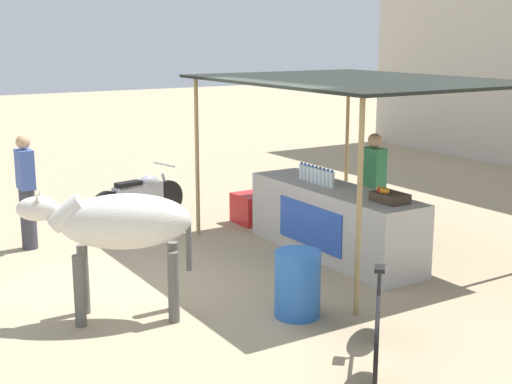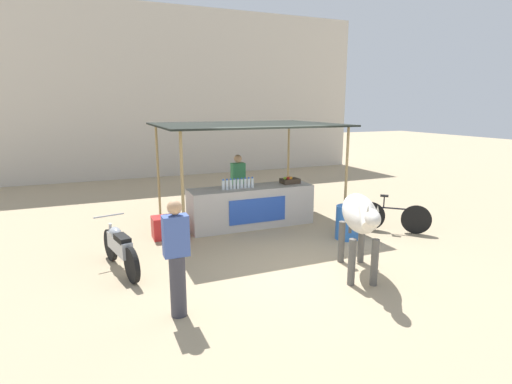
{
  "view_description": "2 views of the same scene",
  "coord_description": "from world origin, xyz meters",
  "px_view_note": "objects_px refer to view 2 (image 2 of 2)",
  "views": [
    {
      "loc": [
        7.57,
        -3.75,
        3.02
      ],
      "look_at": [
        -0.0,
        0.94,
        1.04
      ],
      "focal_mm": 50.0,
      "sensor_mm": 36.0,
      "label": 1
    },
    {
      "loc": [
        -3.49,
        -6.43,
        2.86
      ],
      "look_at": [
        -0.44,
        0.86,
        1.14
      ],
      "focal_mm": 28.0,
      "sensor_mm": 36.0,
      "label": 2
    }
  ],
  "objects_px": {
    "cooler_box": "(166,227)",
    "passerby_on_street": "(177,258)",
    "vendor_behind_counter": "(238,186)",
    "motorcycle_parked": "(120,247)",
    "stall_counter": "(251,206)",
    "fruit_crate": "(290,181)",
    "water_barrel": "(347,222)",
    "cow": "(360,217)",
    "bicycle_leaning": "(393,217)"
  },
  "relations": [
    {
      "from": "cow",
      "to": "motorcycle_parked",
      "type": "xyz_separation_m",
      "value": [
        -3.75,
        1.77,
        -0.6
      ]
    },
    {
      "from": "fruit_crate",
      "to": "passerby_on_street",
      "type": "distance_m",
      "value": 5.06
    },
    {
      "from": "cooler_box",
      "to": "stall_counter",
      "type": "bearing_deg",
      "value": 2.7
    },
    {
      "from": "motorcycle_parked",
      "to": "passerby_on_street",
      "type": "bearing_deg",
      "value": -72.42
    },
    {
      "from": "water_barrel",
      "to": "cow",
      "type": "distance_m",
      "value": 2.02
    },
    {
      "from": "stall_counter",
      "to": "passerby_on_street",
      "type": "xyz_separation_m",
      "value": [
        -2.52,
        -3.53,
        0.37
      ]
    },
    {
      "from": "fruit_crate",
      "to": "motorcycle_parked",
      "type": "height_order",
      "value": "fruit_crate"
    },
    {
      "from": "stall_counter",
      "to": "fruit_crate",
      "type": "relative_size",
      "value": 6.82
    },
    {
      "from": "cooler_box",
      "to": "water_barrel",
      "type": "relative_size",
      "value": 0.82
    },
    {
      "from": "bicycle_leaning",
      "to": "passerby_on_street",
      "type": "height_order",
      "value": "passerby_on_street"
    },
    {
      "from": "stall_counter",
      "to": "vendor_behind_counter",
      "type": "distance_m",
      "value": 0.84
    },
    {
      "from": "vendor_behind_counter",
      "to": "motorcycle_parked",
      "type": "height_order",
      "value": "vendor_behind_counter"
    },
    {
      "from": "cooler_box",
      "to": "fruit_crate",
      "type": "bearing_deg",
      "value": 2.62
    },
    {
      "from": "stall_counter",
      "to": "vendor_behind_counter",
      "type": "height_order",
      "value": "vendor_behind_counter"
    },
    {
      "from": "motorcycle_parked",
      "to": "bicycle_leaning",
      "type": "xyz_separation_m",
      "value": [
        5.98,
        -0.1,
        -0.08
      ]
    },
    {
      "from": "water_barrel",
      "to": "vendor_behind_counter",
      "type": "bearing_deg",
      "value": 123.5
    },
    {
      "from": "fruit_crate",
      "to": "cooler_box",
      "type": "xyz_separation_m",
      "value": [
        -3.12,
        -0.14,
        -0.79
      ]
    },
    {
      "from": "vendor_behind_counter",
      "to": "cow",
      "type": "relative_size",
      "value": 0.92
    },
    {
      "from": "cooler_box",
      "to": "motorcycle_parked",
      "type": "height_order",
      "value": "motorcycle_parked"
    },
    {
      "from": "cooler_box",
      "to": "cow",
      "type": "height_order",
      "value": "cow"
    },
    {
      "from": "cow",
      "to": "bicycle_leaning",
      "type": "xyz_separation_m",
      "value": [
        2.23,
        1.67,
        -0.68
      ]
    },
    {
      "from": "water_barrel",
      "to": "fruit_crate",
      "type": "bearing_deg",
      "value": 106.44
    },
    {
      "from": "stall_counter",
      "to": "cooler_box",
      "type": "distance_m",
      "value": 2.08
    },
    {
      "from": "water_barrel",
      "to": "cow",
      "type": "bearing_deg",
      "value": -120.23
    },
    {
      "from": "cow",
      "to": "bicycle_leaning",
      "type": "distance_m",
      "value": 2.87
    },
    {
      "from": "stall_counter",
      "to": "cooler_box",
      "type": "xyz_separation_m",
      "value": [
        -2.06,
        -0.1,
        -0.24
      ]
    },
    {
      "from": "cow",
      "to": "stall_counter",
      "type": "bearing_deg",
      "value": 100.38
    },
    {
      "from": "cooler_box",
      "to": "cow",
      "type": "distance_m",
      "value": 4.28
    },
    {
      "from": "vendor_behind_counter",
      "to": "water_barrel",
      "type": "height_order",
      "value": "vendor_behind_counter"
    },
    {
      "from": "water_barrel",
      "to": "passerby_on_street",
      "type": "height_order",
      "value": "passerby_on_street"
    },
    {
      "from": "passerby_on_street",
      "to": "cow",
      "type": "bearing_deg",
      "value": 3.41
    },
    {
      "from": "fruit_crate",
      "to": "passerby_on_street",
      "type": "relative_size",
      "value": 0.27
    },
    {
      "from": "cooler_box",
      "to": "passerby_on_street",
      "type": "distance_m",
      "value": 3.52
    },
    {
      "from": "motorcycle_parked",
      "to": "bicycle_leaning",
      "type": "bearing_deg",
      "value": -0.93
    },
    {
      "from": "fruit_crate",
      "to": "cow",
      "type": "height_order",
      "value": "cow"
    },
    {
      "from": "vendor_behind_counter",
      "to": "cow",
      "type": "height_order",
      "value": "vendor_behind_counter"
    },
    {
      "from": "stall_counter",
      "to": "fruit_crate",
      "type": "bearing_deg",
      "value": 2.47
    },
    {
      "from": "stall_counter",
      "to": "fruit_crate",
      "type": "height_order",
      "value": "fruit_crate"
    },
    {
      "from": "fruit_crate",
      "to": "cooler_box",
      "type": "distance_m",
      "value": 3.22
    },
    {
      "from": "water_barrel",
      "to": "stall_counter",
      "type": "bearing_deg",
      "value": 132.72
    },
    {
      "from": "vendor_behind_counter",
      "to": "passerby_on_street",
      "type": "height_order",
      "value": "same"
    },
    {
      "from": "passerby_on_street",
      "to": "water_barrel",
      "type": "bearing_deg",
      "value": 24.11
    },
    {
      "from": "motorcycle_parked",
      "to": "water_barrel",
      "type": "bearing_deg",
      "value": -1.5
    },
    {
      "from": "vendor_behind_counter",
      "to": "passerby_on_street",
      "type": "relative_size",
      "value": 1.0
    },
    {
      "from": "cooler_box",
      "to": "bicycle_leaning",
      "type": "relative_size",
      "value": 0.48
    },
    {
      "from": "water_barrel",
      "to": "motorcycle_parked",
      "type": "bearing_deg",
      "value": 178.5
    },
    {
      "from": "stall_counter",
      "to": "water_barrel",
      "type": "relative_size",
      "value": 4.08
    },
    {
      "from": "cow",
      "to": "passerby_on_street",
      "type": "bearing_deg",
      "value": -176.59
    },
    {
      "from": "water_barrel",
      "to": "cow",
      "type": "relative_size",
      "value": 0.41
    },
    {
      "from": "stall_counter",
      "to": "motorcycle_parked",
      "type": "bearing_deg",
      "value": -153.3
    }
  ]
}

